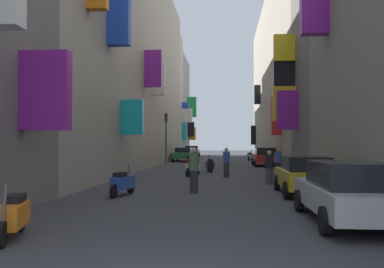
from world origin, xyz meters
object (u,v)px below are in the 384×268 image
object	(u,v)px
parked_car_silver	(349,191)
scooter_silver	(250,156)
parked_car_yellow	(304,174)
pedestrian_crossing	(269,168)
scooter_black	(210,165)
parked_car_red	(265,156)
scooter_blue	(123,183)
scooter_orange	(13,215)
parked_car_green	(184,154)
scooter_white	(193,168)
scooter_red	(190,161)
traffic_light_near_corner	(166,130)
pedestrian_near_left	(278,162)
pedestrian_mid_street	(226,162)
parked_car_blue	(192,151)
pedestrian_near_right	(194,170)

from	to	relation	value
parked_car_silver	scooter_silver	bearing A→B (deg)	90.58
parked_car_yellow	pedestrian_crossing	xyz separation A→B (m)	(-0.88, 3.74, 0.02)
scooter_silver	scooter_black	size ratio (longest dim) A/B	0.97
parked_car_red	scooter_blue	size ratio (longest dim) A/B	2.34
scooter_orange	parked_car_green	bearing A→B (deg)	90.33
parked_car_silver	scooter_white	distance (m)	14.20
parked_car_red	scooter_black	bearing A→B (deg)	-119.92
parked_car_yellow	scooter_red	size ratio (longest dim) A/B	2.21
scooter_silver	traffic_light_near_corner	bearing A→B (deg)	-135.43
parked_car_red	parked_car_yellow	distance (m)	18.87
pedestrian_near_left	traffic_light_near_corner	world-z (taller)	traffic_light_near_corner
pedestrian_near_left	pedestrian_mid_street	bearing A→B (deg)	-160.15
parked_car_green	scooter_black	xyz separation A→B (m)	(3.33, -15.35, -0.28)
scooter_red	pedestrian_near_left	bearing A→B (deg)	-56.18
pedestrian_crossing	scooter_red	bearing A→B (deg)	109.78
parked_car_green	scooter_red	world-z (taller)	parked_car_green
pedestrian_crossing	pedestrian_near_left	distance (m)	4.91
parked_car_silver	parked_car_blue	bearing A→B (deg)	99.67
scooter_silver	scooter_orange	bearing A→B (deg)	-100.56
pedestrian_crossing	pedestrian_near_left	xyz separation A→B (m)	(0.99, 4.81, 0.03)
parked_car_red	pedestrian_mid_street	bearing A→B (deg)	-105.63
parked_car_blue	pedestrian_crossing	bearing A→B (deg)	-79.33
scooter_orange	pedestrian_mid_street	xyz separation A→B (m)	(4.21, 14.96, 0.34)
parked_car_silver	parked_car_blue	world-z (taller)	parked_car_blue
parked_car_silver	parked_car_red	bearing A→B (deg)	89.28
pedestrian_near_right	pedestrian_mid_street	size ratio (longest dim) A/B	1.05
parked_car_green	scooter_white	size ratio (longest dim) A/B	2.56
scooter_red	pedestrian_crossing	size ratio (longest dim) A/B	1.15
parked_car_red	scooter_white	size ratio (longest dim) A/B	2.57
parked_car_silver	scooter_blue	world-z (taller)	parked_car_silver
scooter_blue	pedestrian_mid_street	world-z (taller)	pedestrian_mid_street
pedestrian_mid_street	parked_car_green	bearing A→B (deg)	102.85
scooter_blue	parked_car_silver	bearing A→B (deg)	-34.01
scooter_blue	pedestrian_near_right	world-z (taller)	pedestrian_near_right
parked_car_blue	scooter_red	size ratio (longest dim) A/B	2.24
parked_car_yellow	pedestrian_mid_street	xyz separation A→B (m)	(-2.84, 7.48, 0.07)
scooter_red	parked_car_green	bearing A→B (deg)	98.88
parked_car_silver	scooter_silver	distance (m)	34.02
pedestrian_near_right	pedestrian_mid_street	bearing A→B (deg)	80.32
pedestrian_near_left	scooter_blue	bearing A→B (deg)	-125.39
parked_car_silver	scooter_white	size ratio (longest dim) A/B	2.57
scooter_white	parked_car_silver	bearing A→B (deg)	-70.32
pedestrian_mid_street	scooter_orange	bearing A→B (deg)	-105.73
scooter_white	pedestrian_near_left	xyz separation A→B (m)	(4.85, 0.46, 0.33)
parked_car_blue	parked_car_green	bearing A→B (deg)	-89.60
scooter_black	parked_car_red	bearing A→B (deg)	60.08
parked_car_silver	parked_car_yellow	world-z (taller)	parked_car_silver
pedestrian_near_left	scooter_black	bearing A→B (deg)	144.10
parked_car_green	pedestrian_near_right	bearing A→B (deg)	-83.19
parked_car_red	scooter_red	xyz separation A→B (m)	(-6.11, -1.55, -0.32)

